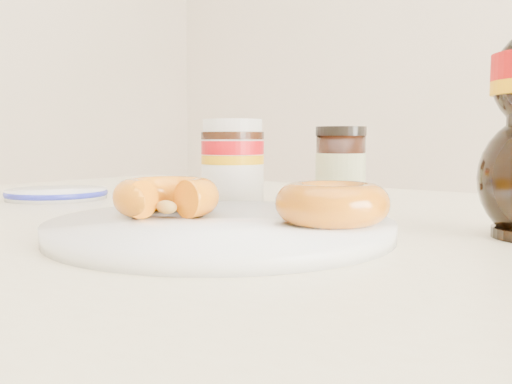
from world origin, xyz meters
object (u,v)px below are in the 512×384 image
Objects in this scene: nutella_jar at (233,160)px; blue_rim_saucer at (57,193)px; donut_bitten at (166,197)px; donut_whole at (332,203)px; plate at (221,227)px; dark_jar at (340,168)px; dining_table at (291,308)px.

nutella_jar reaches higher than blue_rim_saucer.
donut_bitten is at bearing -69.37° from nutella_jar.
nutella_jar is at bearing 116.85° from donut_bitten.
donut_bitten is at bearing -162.34° from donut_whole.
plate is 3.15× the size of donut_whole.
dark_jar is at bearing 40.05° from nutella_jar.
donut_whole is at bearing -34.46° from dining_table.
donut_bitten is at bearing -171.29° from plate.
plate reaches higher than dining_table.
nutella_jar is 0.13m from dark_jar.
plate is at bearing 14.94° from donut_bitten.
blue_rim_saucer is at bearing -164.59° from nutella_jar.
nutella_jar is at bearing -139.95° from dark_jar.
nutella_jar is at bearing 15.41° from blue_rim_saucer.
dining_table is 0.15m from donut_whole.
dining_table is at bearing -0.32° from blue_rim_saucer.
blue_rim_saucer is at bearing 169.17° from donut_bitten.
nutella_jar is (-0.21, 0.13, 0.03)m from donut_whole.
plate is at bearing -156.87° from donut_whole.
dark_jar reaches higher than donut_bitten.
dark_jar is (0.04, 0.26, 0.02)m from donut_bitten.
donut_bitten reaches higher than dining_table.
dark_jar reaches higher than blue_rim_saucer.
nutella_jar is at bearing 151.41° from dining_table.
dark_jar is (-0.02, 0.25, 0.04)m from plate.
plate is 0.25m from dark_jar.
blue_rim_saucer is (-0.40, 0.00, 0.09)m from dining_table.
dark_jar is (0.10, 0.09, -0.01)m from nutella_jar.
nutella_jar is 0.28m from blue_rim_saucer.
donut_whole is 0.48m from blue_rim_saucer.
plate is 3.00× the size of dark_jar.
dark_jar is at bearing 23.44° from blue_rim_saucer.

